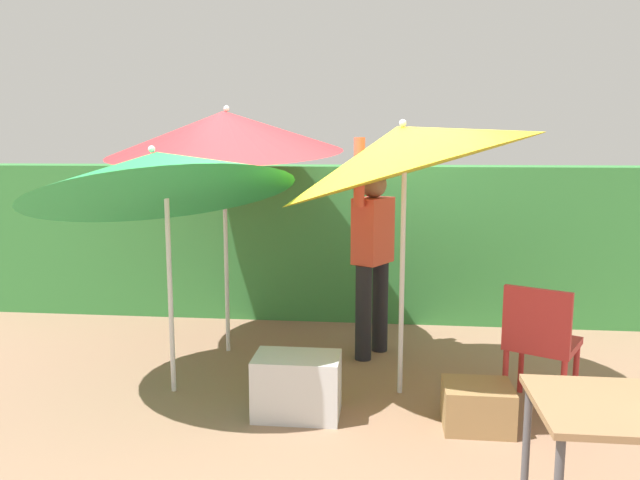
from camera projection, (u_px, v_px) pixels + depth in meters
name	position (u px, v px, depth m)	size (l,w,h in m)	color
ground_plane	(316.00, 392.00, 4.52)	(24.00, 24.00, 0.00)	#937056
hedge_row	(339.00, 241.00, 6.53)	(8.00, 0.70, 1.61)	#38843D
umbrella_rainbow	(404.00, 149.00, 4.20)	(1.88, 1.85, 2.26)	silver
umbrella_orange	(159.00, 175.00, 4.28)	(1.99, 1.91, 2.14)	silver
umbrella_yellow	(225.00, 132.00, 5.14)	(2.01, 2.03, 2.21)	silver
person_vendor	(373.00, 250.00, 5.19)	(0.37, 0.52, 1.88)	black
chair_plastic	(540.00, 340.00, 4.13)	(0.60, 0.60, 0.89)	#B72D2D
cooler_box	(297.00, 386.00, 4.10)	(0.58, 0.36, 0.42)	silver
crate_cardboard	(477.00, 406.00, 3.94)	(0.44, 0.37, 0.29)	#9E7A4C
folding_table	(633.00, 426.00, 2.53)	(0.80, 0.60, 0.76)	#4C4C51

